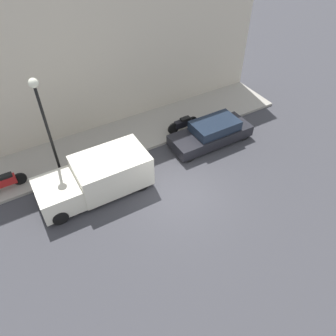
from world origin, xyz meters
The scene contains 8 objects.
ground_plane centered at (0.00, 0.00, 0.00)m, with size 60.00×60.00×0.00m, color #38383D.
sidewalk centered at (4.89, 0.00, 0.07)m, with size 3.05×17.31×0.14m.
building_facade centered at (6.57, 0.00, 3.98)m, with size 0.30×17.31×7.95m.
parked_car centered at (2.35, -3.38, 0.59)m, with size 1.65×4.34×1.23m.
delivery_van centered at (2.00, 3.04, 0.85)m, with size 2.05×4.85×1.66m.
motorcycle_black centered at (3.81, -2.55, 0.56)m, with size 0.30×1.83×0.75m.
motorcycle_red centered at (4.04, 6.51, 0.57)m, with size 0.30×1.82×0.77m.
streetlamp centered at (3.73, 4.18, 3.53)m, with size 0.38×0.38×4.89m.
Camera 1 is at (-8.22, 5.38, 10.80)m, focal length 35.00 mm.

